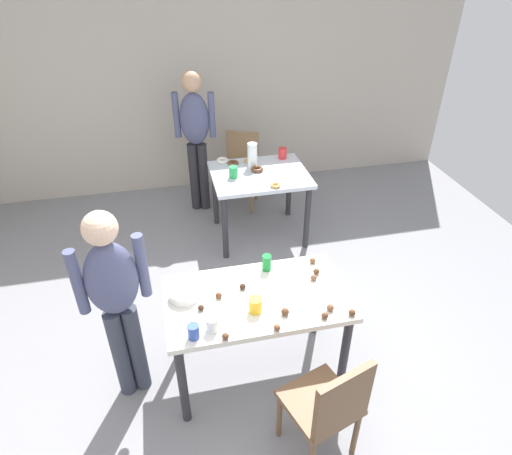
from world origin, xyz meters
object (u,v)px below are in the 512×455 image
Objects in this scene: mixing_bowl at (185,294)px; soda_can at (267,263)px; pitcher_far at (252,155)px; chair_near_table at (329,405)px; dining_table_near at (257,308)px; dining_table_far at (259,183)px; person_girl_near at (115,295)px; person_adult_far at (195,130)px; chair_far_table at (241,165)px.

mixing_bowl is 1.67× the size of soda_can.
pitcher_far is at bearing 81.19° from soda_can.
soda_can is at bearing 97.69° from chair_near_table.
dining_table_near is 1.26× the size of dining_table_far.
soda_can is (0.13, 0.26, 0.17)m from dining_table_near.
person_girl_near is 5.86× the size of pitcher_far.
dining_table_far is 7.94× the size of soda_can.
mixing_bowl reaches higher than dining_table_near.
dining_table_near is at bearing 110.10° from chair_near_table.
person_adult_far is 13.24× the size of soda_can.
chair_far_table is at bearing 62.85° from person_girl_near.
person_adult_far is at bearing 132.75° from pitcher_far.
person_adult_far is (-0.50, -0.02, 0.48)m from chair_far_table.
person_girl_near is at bearing 146.39° from chair_near_table.
soda_can reaches higher than mixing_bowl.
person_adult_far is at bearing 72.64° from person_girl_near.
chair_far_table is 0.54× the size of person_adult_far.
dining_table_far is 0.97m from person_adult_far.
chair_near_table is 3.28m from person_adult_far.
mixing_bowl is (-0.34, -2.40, -0.20)m from person_adult_far.
chair_near_table is at bearing -82.31° from soda_can.
dining_table_near is at bearing -2.94° from person_girl_near.
mixing_bowl is at bearing 6.72° from person_girl_near.
chair_near_table is 3.40× the size of pitcher_far.
chair_far_table is 2.59m from mixing_bowl.
chair_far_table is (0.38, 2.52, -0.15)m from dining_table_near.
soda_can reaches higher than dining_table_near.
soda_can is (-0.25, -2.26, 0.31)m from chair_far_table.
person_girl_near is at bearing -117.15° from chair_far_table.
person_girl_near is (-1.27, -2.48, 0.40)m from chair_far_table.
dining_table_far is (0.43, 1.78, -0.01)m from dining_table_near.
mixing_bowl is at bearing 168.47° from dining_table_near.
person_girl_near is (-1.16, 0.77, 0.40)m from chair_near_table.
chair_far_table is 3.40× the size of pitcher_far.
soda_can reaches higher than chair_near_table.
soda_can reaches higher than chair_far_table.
pitcher_far is (0.01, -0.58, 0.38)m from chair_far_table.
chair_far_table is 0.70m from person_adult_far.
pitcher_far is (0.26, 1.68, 0.07)m from soda_can.
dining_table_far is at bearing 76.38° from dining_table_near.
chair_far_table reaches higher than mixing_bowl.
person_girl_near reaches higher than dining_table_near.
person_adult_far is (-0.39, 3.22, 0.48)m from chair_near_table.
dining_table_near is at bearing -101.42° from pitcher_far.
person_adult_far reaches higher than dining_table_far.
dining_table_far is at bearing 78.84° from soda_can.
person_adult_far is at bearing -177.25° from chair_far_table.
dining_table_far is 4.75× the size of mixing_bowl.
dining_table_far is at bearing 61.89° from mixing_bowl.
chair_far_table is at bearing 94.05° from dining_table_far.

